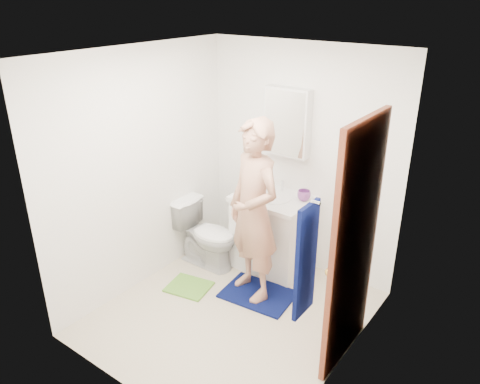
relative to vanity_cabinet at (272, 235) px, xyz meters
name	(u,v)px	position (x,y,z in m)	size (l,w,h in m)	color
floor	(232,314)	(0.15, -0.91, -0.41)	(2.20, 2.40, 0.02)	beige
ceiling	(230,52)	(0.15, -0.91, 2.01)	(2.20, 2.40, 0.02)	white
wall_back	(301,160)	(0.15, 0.30, 0.80)	(2.20, 0.02, 2.40)	white
wall_front	(121,260)	(0.15, -2.12, 0.80)	(2.20, 0.02, 2.40)	white
wall_left	(141,171)	(-0.96, -0.91, 0.80)	(0.02, 2.40, 2.40)	white
wall_right	(353,236)	(1.26, -0.91, 0.80)	(0.02, 2.40, 2.40)	white
vanity_cabinet	(272,235)	(0.00, 0.00, 0.00)	(0.75, 0.55, 0.80)	white
countertop	(273,199)	(0.00, 0.00, 0.43)	(0.79, 0.59, 0.05)	white
sink_basin	(273,198)	(0.00, 0.00, 0.44)	(0.40, 0.40, 0.03)	white
faucet	(282,186)	(0.00, 0.18, 0.51)	(0.03, 0.03, 0.12)	silver
medicine_cabinet	(287,122)	(0.00, 0.22, 1.20)	(0.50, 0.12, 0.70)	white
mirror_panel	(284,123)	(0.00, 0.16, 1.20)	(0.46, 0.01, 0.66)	white
door	(354,247)	(1.22, -0.76, 0.62)	(0.05, 0.80, 2.05)	brown
door_knob	(330,272)	(1.18, -1.08, 0.55)	(0.07, 0.07, 0.07)	gold
towel	(306,261)	(1.18, -1.48, 0.85)	(0.03, 0.24, 0.80)	#071048
towel_hook	(316,203)	(1.22, -1.48, 1.27)	(0.02, 0.02, 0.06)	silver
toilet	(207,234)	(-0.62, -0.36, -0.03)	(0.41, 0.72, 0.73)	white
bath_mat	(258,294)	(0.19, -0.53, -0.39)	(0.70, 0.50, 0.02)	#071048
green_rug	(189,287)	(-0.46, -0.85, -0.39)	(0.42, 0.36, 0.02)	#68AC39
soap_dispenser	(248,185)	(-0.27, -0.06, 0.54)	(0.08, 0.08, 0.17)	#C35B71
toothbrush_cup	(304,195)	(0.30, 0.11, 0.50)	(0.14, 0.14, 0.11)	#8B469B
man	(254,212)	(0.12, -0.53, 0.52)	(0.65, 0.43, 1.79)	tan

